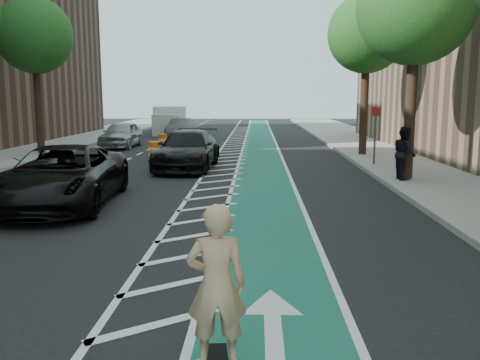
{
  "coord_description": "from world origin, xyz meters",
  "views": [
    {
      "loc": [
        2.78,
        -8.83,
        2.87
      ],
      "look_at": [
        2.43,
        2.0,
        1.1
      ],
      "focal_mm": 38.0,
      "sensor_mm": 36.0,
      "label": 1
    }
  ],
  "objects_px": {
    "suv_near": "(62,176)",
    "skateboarder": "(216,285)",
    "suv_far": "(188,150)",
    "barrel_a": "(89,181)"
  },
  "relations": [
    {
      "from": "suv_near",
      "to": "skateboarder",
      "type": "bearing_deg",
      "value": -63.77
    },
    {
      "from": "suv_far",
      "to": "barrel_a",
      "type": "distance_m",
      "value": 6.02
    },
    {
      "from": "suv_far",
      "to": "barrel_a",
      "type": "height_order",
      "value": "suv_far"
    },
    {
      "from": "skateboarder",
      "to": "suv_far",
      "type": "bearing_deg",
      "value": -87.08
    },
    {
      "from": "skateboarder",
      "to": "barrel_a",
      "type": "distance_m",
      "value": 10.83
    },
    {
      "from": "skateboarder",
      "to": "suv_near",
      "type": "xyz_separation_m",
      "value": [
        -4.78,
        8.24,
        -0.17
      ]
    },
    {
      "from": "suv_near",
      "to": "barrel_a",
      "type": "xyz_separation_m",
      "value": [
        0.2,
        1.57,
        -0.39
      ]
    },
    {
      "from": "skateboarder",
      "to": "suv_near",
      "type": "relative_size",
      "value": 0.3
    },
    {
      "from": "suv_far",
      "to": "barrel_a",
      "type": "bearing_deg",
      "value": -108.66
    },
    {
      "from": "barrel_a",
      "to": "suv_far",
      "type": "bearing_deg",
      "value": 68.53
    }
  ]
}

